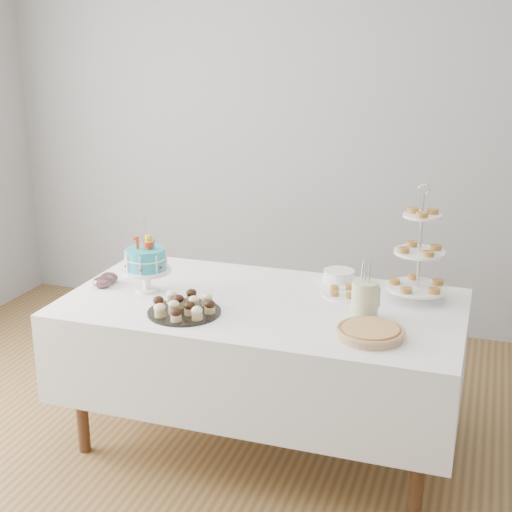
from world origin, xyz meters
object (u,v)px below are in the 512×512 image
(tiered_stand, at_px, (419,253))
(jam_bowl_b, at_px, (109,278))
(pastry_plate, at_px, (345,293))
(pie, at_px, (370,332))
(birthday_cake, at_px, (147,271))
(cupcake_tray, at_px, (184,306))
(table, at_px, (262,344))
(utensil_pitcher, at_px, (365,299))
(jam_bowl_a, at_px, (102,282))
(plate_stack, at_px, (339,276))

(tiered_stand, xyz_separation_m, jam_bowl_b, (-1.55, -0.26, -0.21))
(pastry_plate, bearing_deg, jam_bowl_b, -169.93)
(pie, height_order, pastry_plate, pie)
(birthday_cake, relative_size, cupcake_tray, 1.12)
(tiered_stand, height_order, pastry_plate, tiered_stand)
(table, distance_m, tiered_stand, 0.89)
(pie, distance_m, utensil_pitcher, 0.22)
(pie, distance_m, jam_bowl_a, 1.42)
(jam_bowl_a, bearing_deg, plate_stack, 22.47)
(utensil_pitcher, bearing_deg, birthday_cake, 157.49)
(cupcake_tray, bearing_deg, jam_bowl_b, 154.69)
(pastry_plate, height_order, jam_bowl_a, jam_bowl_a)
(jam_bowl_a, bearing_deg, cupcake_tray, -19.41)
(pie, distance_m, tiered_stand, 0.58)
(jam_bowl_a, distance_m, utensil_pitcher, 1.35)
(cupcake_tray, bearing_deg, pie, -0.08)
(table, bearing_deg, plate_stack, 54.00)
(birthday_cake, height_order, plate_stack, birthday_cake)
(pie, bearing_deg, birthday_cake, 169.59)
(birthday_cake, distance_m, tiered_stand, 1.34)
(birthday_cake, height_order, jam_bowl_b, birthday_cake)
(table, bearing_deg, pie, -24.48)
(pie, relative_size, jam_bowl_a, 3.08)
(pastry_plate, bearing_deg, utensil_pitcher, -62.30)
(birthday_cake, bearing_deg, tiered_stand, 1.99)
(pie, height_order, jam_bowl_b, jam_bowl_b)
(plate_stack, bearing_deg, jam_bowl_a, -157.53)
(cupcake_tray, height_order, utensil_pitcher, utensil_pitcher)
(jam_bowl_b, bearing_deg, plate_stack, 19.58)
(pastry_plate, relative_size, jam_bowl_a, 2.38)
(cupcake_tray, relative_size, plate_stack, 2.10)
(birthday_cake, bearing_deg, table, -6.90)
(tiered_stand, bearing_deg, pie, -104.49)
(pastry_plate, height_order, jam_bowl_b, jam_bowl_b)
(jam_bowl_b, bearing_deg, pastry_plate, 10.07)
(plate_stack, bearing_deg, pie, -66.99)
(utensil_pitcher, bearing_deg, jam_bowl_b, 155.80)
(jam_bowl_a, bearing_deg, pie, -7.76)
(pie, xyz_separation_m, jam_bowl_b, (-1.41, 0.26, 0.00))
(table, height_order, jam_bowl_a, jam_bowl_a)
(birthday_cake, relative_size, utensil_pitcher, 1.39)
(plate_stack, height_order, jam_bowl_a, plate_stack)
(jam_bowl_b, bearing_deg, pie, -10.35)
(utensil_pitcher, bearing_deg, pie, -94.16)
(tiered_stand, bearing_deg, plate_stack, 161.51)
(birthday_cake, distance_m, jam_bowl_b, 0.26)
(birthday_cake, height_order, tiered_stand, tiered_stand)
(birthday_cake, xyz_separation_m, pie, (1.17, -0.21, -0.08))
(jam_bowl_a, xyz_separation_m, jam_bowl_b, (-0.00, 0.07, 0.00))
(pie, height_order, plate_stack, plate_stack)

